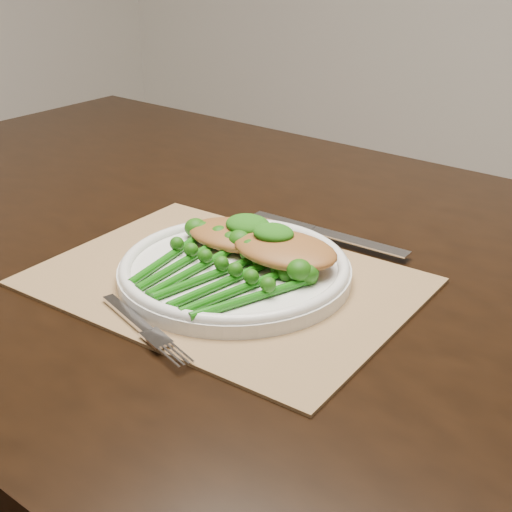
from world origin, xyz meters
The scene contains 10 objects.
dining_table centered at (-0.10, 0.11, 0.38)m, with size 1.68×1.04×0.75m.
placemat centered at (-0.08, 0.00, 0.75)m, with size 0.41×0.30×0.00m, color #917049.
dinner_plate centered at (-0.07, 0.01, 0.77)m, with size 0.26×0.26×0.02m.
knife centered at (-0.06, 0.17, 0.76)m, with size 0.23×0.03×0.01m.
fork centered at (-0.07, -0.14, 0.76)m, with size 0.16×0.07×0.00m.
chicken_fillet_left centered at (-0.11, 0.06, 0.78)m, with size 0.12×0.08×0.02m, color #985F2C.
chicken_fillet_right centered at (-0.03, 0.04, 0.79)m, with size 0.13×0.09×0.03m, color #985F2C.
pesto_dollop_left centered at (-0.09, 0.06, 0.80)m, with size 0.06×0.05×0.02m, color #11490A.
pesto_dollop_right centered at (-0.05, 0.05, 0.80)m, with size 0.05×0.04×0.02m, color #11490A.
broccolini_bundle centered at (-0.08, -0.04, 0.77)m, with size 0.19×0.20×0.04m.
Camera 1 is at (0.34, -0.58, 1.12)m, focal length 50.00 mm.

